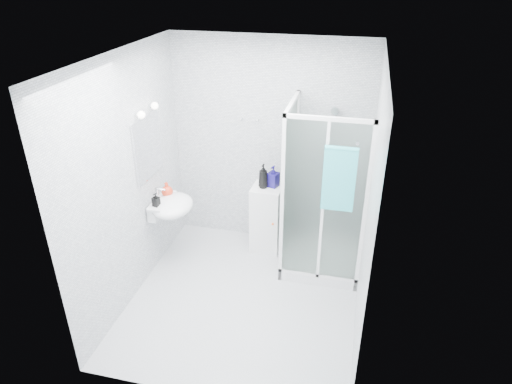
% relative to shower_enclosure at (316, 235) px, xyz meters
% --- Properties ---
extents(room, '(2.40, 2.60, 2.60)m').
position_rel_shower_enclosure_xyz_m(room, '(-0.67, -0.77, 0.85)').
color(room, silver).
rests_on(room, ground).
extents(shower_enclosure, '(0.90, 0.95, 2.00)m').
position_rel_shower_enclosure_xyz_m(shower_enclosure, '(0.00, 0.00, 0.00)').
color(shower_enclosure, white).
rests_on(shower_enclosure, ground).
extents(wall_basin, '(0.46, 0.56, 0.35)m').
position_rel_shower_enclosure_xyz_m(wall_basin, '(-1.66, -0.32, 0.35)').
color(wall_basin, white).
rests_on(wall_basin, ground).
extents(mirror, '(0.02, 0.60, 0.70)m').
position_rel_shower_enclosure_xyz_m(mirror, '(-1.85, -0.32, 1.05)').
color(mirror, white).
rests_on(mirror, room).
extents(vanity_lights, '(0.10, 0.40, 0.08)m').
position_rel_shower_enclosure_xyz_m(vanity_lights, '(-1.80, -0.32, 1.47)').
color(vanity_lights, silver).
rests_on(vanity_lights, room).
extents(wall_hooks, '(0.23, 0.06, 0.03)m').
position_rel_shower_enclosure_xyz_m(wall_hooks, '(-0.92, 0.49, 1.17)').
color(wall_hooks, silver).
rests_on(wall_hooks, room).
extents(storage_cabinet, '(0.37, 0.39, 0.87)m').
position_rel_shower_enclosure_xyz_m(storage_cabinet, '(-0.64, 0.26, -0.01)').
color(storage_cabinet, white).
rests_on(storage_cabinet, ground).
extents(hand_towel, '(0.33, 0.05, 0.69)m').
position_rel_shower_enclosure_xyz_m(hand_towel, '(0.22, -0.40, 0.96)').
color(hand_towel, '#31B4BB').
rests_on(hand_towel, shower_enclosure).
extents(shampoo_bottle_a, '(0.12, 0.12, 0.30)m').
position_rel_shower_enclosure_xyz_m(shampoo_bottle_a, '(-0.69, 0.24, 0.57)').
color(shampoo_bottle_a, black).
rests_on(shampoo_bottle_a, storage_cabinet).
extents(shampoo_bottle_b, '(0.15, 0.15, 0.27)m').
position_rel_shower_enclosure_xyz_m(shampoo_bottle_b, '(-0.58, 0.30, 0.56)').
color(shampoo_bottle_b, '#150E58').
rests_on(shampoo_bottle_b, storage_cabinet).
extents(soap_dispenser_orange, '(0.17, 0.17, 0.17)m').
position_rel_shower_enclosure_xyz_m(soap_dispenser_orange, '(-1.73, -0.21, 0.50)').
color(soap_dispenser_orange, red).
rests_on(soap_dispenser_orange, wall_basin).
extents(soap_dispenser_black, '(0.09, 0.09, 0.16)m').
position_rel_shower_enclosure_xyz_m(soap_dispenser_black, '(-1.75, -0.46, 0.49)').
color(soap_dispenser_black, black).
rests_on(soap_dispenser_black, wall_basin).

